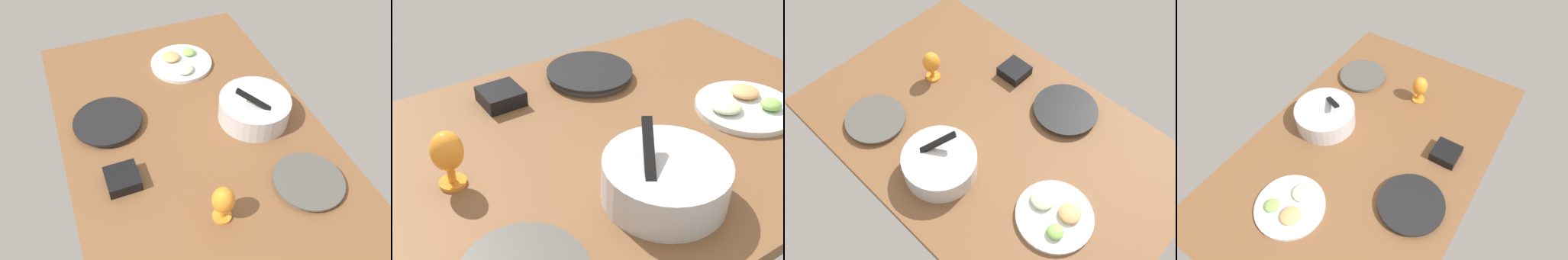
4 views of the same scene
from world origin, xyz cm
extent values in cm
cube|color=brown|center=(0.00, 0.00, -2.00)|extent=(160.00, 104.00, 4.00)
cylinder|color=#4C4C51|center=(-15.73, -31.46, 0.91)|extent=(26.14, 26.14, 1.82)
cylinder|color=black|center=(-15.73, -31.46, 2.36)|extent=(28.41, 28.41, 1.09)
cylinder|color=silver|center=(40.43, 29.94, 0.76)|extent=(24.01, 24.01, 1.51)
cylinder|color=#4E4C47|center=(40.43, 29.94, 1.96)|extent=(26.09, 26.09, 0.91)
cylinder|color=silver|center=(2.12, 26.82, 5.25)|extent=(29.58, 29.58, 10.50)
cylinder|color=white|center=(2.12, 26.82, 8.40)|extent=(26.62, 26.62, 1.89)
cube|color=black|center=(7.30, 26.82, 11.93)|extent=(13.77, 19.26, 12.17)
cylinder|color=silver|center=(-43.37, 10.85, 0.90)|extent=(29.54, 29.54, 1.80)
ellipsoid|color=beige|center=(-36.24, 9.58, 3.13)|extent=(9.01, 9.01, 2.67)
ellipsoid|color=#8CC659|center=(-47.79, 16.32, 3.20)|extent=(6.20, 6.20, 2.81)
ellipsoid|color=#F2A566|center=(-47.17, 6.95, 3.17)|extent=(8.46, 8.46, 2.75)
cylinder|color=orange|center=(41.72, -4.88, 0.50)|extent=(6.65, 6.65, 1.00)
cylinder|color=orange|center=(41.72, -4.88, 2.94)|extent=(2.00, 2.00, 3.87)
ellipsoid|color=orange|center=(41.72, -4.88, 10.00)|extent=(7.85, 7.85, 10.25)
cube|color=black|center=(15.60, -32.88, 2.36)|extent=(12.01, 12.01, 4.72)
cube|color=tan|center=(15.60, -32.88, 3.87)|extent=(9.85, 9.85, 1.51)
camera|label=1|loc=(106.69, -39.69, 120.05)|focal=36.89mm
camera|label=2|loc=(64.91, 89.48, 79.13)|focal=45.50mm
camera|label=3|loc=(-68.25, 76.34, 150.01)|focal=39.01mm
camera|label=4|loc=(-78.87, -52.63, 129.46)|focal=30.81mm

